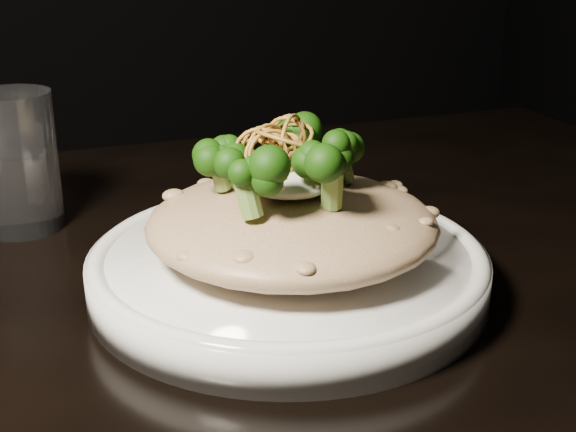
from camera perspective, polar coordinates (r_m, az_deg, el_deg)
The scene contains 7 objects.
table at distance 0.59m, azimuth -6.32°, elevation -13.17°, with size 1.10×0.80×0.75m.
plate at distance 0.55m, azimuth 0.00°, elevation -3.95°, with size 0.27×0.27×0.03m, color silver.
risotto at distance 0.54m, azimuth 0.30°, elevation -0.52°, with size 0.20×0.20×0.04m, color brown.
broccoli at distance 0.52m, azimuth 0.18°, elevation 4.03°, with size 0.13×0.13×0.05m, color black, non-canonical shape.
cheese at distance 0.53m, azimuth 0.11°, elevation 2.51°, with size 0.06×0.06×0.02m, color white.
shallots at distance 0.52m, azimuth -0.70°, elevation 5.26°, with size 0.05×0.05×0.03m, color #8E591E, non-canonical shape.
drinking_glass at distance 0.68m, azimuth -18.69°, elevation 3.67°, with size 0.06×0.06×0.11m, color silver.
Camera 1 is at (-0.11, -0.48, 1.00)m, focal length 50.00 mm.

